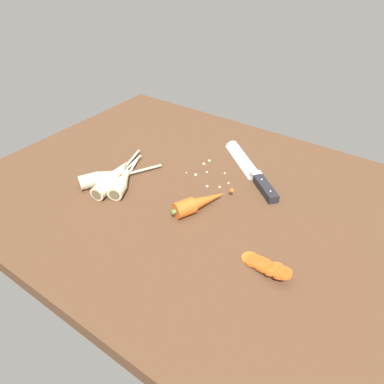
{
  "coord_description": "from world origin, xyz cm",
  "views": [
    {
      "loc": [
        43.32,
        -63.73,
        57.88
      ],
      "look_at": [
        0.0,
        -2.0,
        1.5
      ],
      "focal_mm": 33.2,
      "sensor_mm": 36.0,
      "label": 1
    }
  ],
  "objects_px": {
    "whole_carrot": "(199,203)",
    "carrot_slice_stack": "(266,266)",
    "parsnip_mid_right": "(122,182)",
    "chefs_knife": "(248,166)",
    "parsnip_mid_left": "(115,175)",
    "parsnip_front": "(107,176)",
    "parsnip_back": "(112,180)"
  },
  "relations": [
    {
      "from": "whole_carrot",
      "to": "carrot_slice_stack",
      "type": "xyz_separation_m",
      "value": [
        0.23,
        -0.09,
        -0.01
      ]
    },
    {
      "from": "parsnip_front",
      "to": "parsnip_mid_left",
      "type": "distance_m",
      "value": 0.02
    },
    {
      "from": "parsnip_mid_left",
      "to": "carrot_slice_stack",
      "type": "distance_m",
      "value": 0.49
    },
    {
      "from": "whole_carrot",
      "to": "parsnip_mid_left",
      "type": "bearing_deg",
      "value": -173.0
    },
    {
      "from": "parsnip_front",
      "to": "parsnip_mid_right",
      "type": "height_order",
      "value": "same"
    },
    {
      "from": "parsnip_mid_left",
      "to": "chefs_knife",
      "type": "bearing_deg",
      "value": 45.16
    },
    {
      "from": "chefs_knife",
      "to": "parsnip_mid_left",
      "type": "distance_m",
      "value": 0.39
    },
    {
      "from": "parsnip_front",
      "to": "carrot_slice_stack",
      "type": "xyz_separation_m",
      "value": [
        0.51,
        -0.04,
        -0.01
      ]
    },
    {
      "from": "chefs_knife",
      "to": "carrot_slice_stack",
      "type": "distance_m",
      "value": 0.39
    },
    {
      "from": "parsnip_front",
      "to": "parsnip_mid_left",
      "type": "bearing_deg",
      "value": 47.94
    },
    {
      "from": "whole_carrot",
      "to": "carrot_slice_stack",
      "type": "relative_size",
      "value": 1.45
    },
    {
      "from": "whole_carrot",
      "to": "parsnip_back",
      "type": "xyz_separation_m",
      "value": [
        -0.25,
        -0.05,
        -0.0
      ]
    },
    {
      "from": "chefs_knife",
      "to": "parsnip_mid_right",
      "type": "distance_m",
      "value": 0.37
    },
    {
      "from": "chefs_knife",
      "to": "parsnip_mid_left",
      "type": "xyz_separation_m",
      "value": [
        -0.27,
        -0.28,
        0.01
      ]
    },
    {
      "from": "parsnip_front",
      "to": "parsnip_mid_left",
      "type": "height_order",
      "value": "same"
    },
    {
      "from": "parsnip_front",
      "to": "parsnip_back",
      "type": "height_order",
      "value": "same"
    },
    {
      "from": "chefs_knife",
      "to": "whole_carrot",
      "type": "distance_m",
      "value": 0.24
    },
    {
      "from": "parsnip_back",
      "to": "parsnip_front",
      "type": "bearing_deg",
      "value": 169.78
    },
    {
      "from": "parsnip_front",
      "to": "parsnip_back",
      "type": "bearing_deg",
      "value": -10.22
    },
    {
      "from": "whole_carrot",
      "to": "parsnip_mid_right",
      "type": "distance_m",
      "value": 0.23
    },
    {
      "from": "whole_carrot",
      "to": "carrot_slice_stack",
      "type": "distance_m",
      "value": 0.24
    },
    {
      "from": "parsnip_mid_left",
      "to": "parsnip_back",
      "type": "height_order",
      "value": "same"
    },
    {
      "from": "parsnip_back",
      "to": "carrot_slice_stack",
      "type": "bearing_deg",
      "value": -3.99
    },
    {
      "from": "whole_carrot",
      "to": "parsnip_mid_left",
      "type": "distance_m",
      "value": 0.26
    },
    {
      "from": "parsnip_mid_right",
      "to": "whole_carrot",
      "type": "bearing_deg",
      "value": 10.73
    },
    {
      "from": "parsnip_front",
      "to": "parsnip_back",
      "type": "relative_size",
      "value": 0.97
    },
    {
      "from": "parsnip_mid_right",
      "to": "parsnip_back",
      "type": "relative_size",
      "value": 0.8
    },
    {
      "from": "parsnip_mid_left",
      "to": "parsnip_mid_right",
      "type": "distance_m",
      "value": 0.04
    },
    {
      "from": "chefs_knife",
      "to": "whole_carrot",
      "type": "height_order",
      "value": "whole_carrot"
    },
    {
      "from": "whole_carrot",
      "to": "carrot_slice_stack",
      "type": "bearing_deg",
      "value": -20.78
    },
    {
      "from": "parsnip_mid_right",
      "to": "carrot_slice_stack",
      "type": "distance_m",
      "value": 0.46
    },
    {
      "from": "chefs_knife",
      "to": "parsnip_mid_left",
      "type": "bearing_deg",
      "value": -134.84
    }
  ]
}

